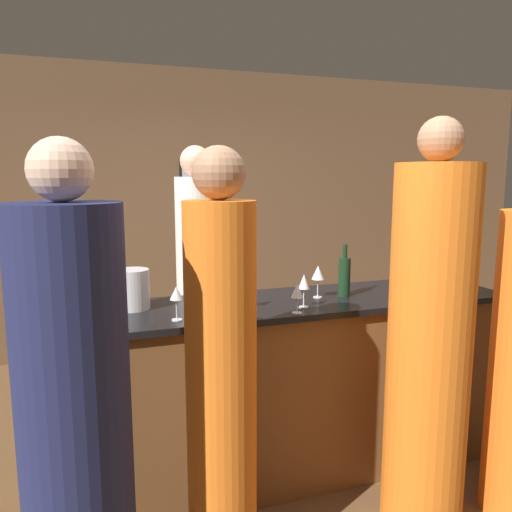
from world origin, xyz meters
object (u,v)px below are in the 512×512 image
at_px(bartender, 198,293).
at_px(guest_3, 76,427).
at_px(wine_bottle_0, 472,275).
at_px(ice_bucket, 133,289).
at_px(guest_0, 221,385).
at_px(wine_bottle_1, 344,276).
at_px(guest_2, 429,349).

bearing_deg(bartender, guest_3, 63.78).
relative_size(wine_bottle_0, ice_bucket, 1.32).
bearing_deg(guest_0, wine_bottle_0, 15.75).
relative_size(bartender, guest_3, 1.04).
bearing_deg(wine_bottle_1, wine_bottle_0, -11.05).
bearing_deg(wine_bottle_0, wine_bottle_1, 168.95).
bearing_deg(bartender, wine_bottle_0, 146.36).
xyz_separation_m(guest_2, ice_bucket, (-1.30, 0.77, 0.22)).
distance_m(guest_2, ice_bucket, 1.53).
distance_m(wine_bottle_1, ice_bucket, 1.21).
distance_m(bartender, guest_2, 1.70).
height_order(guest_3, ice_bucket, guest_3).
distance_m(bartender, guest_3, 1.80).
relative_size(guest_0, wine_bottle_0, 6.62).
bearing_deg(ice_bucket, wine_bottle_0, -7.40).
height_order(guest_0, guest_2, guest_2).
xyz_separation_m(bartender, guest_2, (0.80, -1.50, 0.00)).
height_order(guest_3, wine_bottle_1, guest_3).
bearing_deg(wine_bottle_1, guest_0, -145.27).
bearing_deg(wine_bottle_0, guest_0, -164.25).
bearing_deg(guest_3, guest_0, 13.57).
height_order(guest_0, wine_bottle_1, guest_0).
relative_size(wine_bottle_0, wine_bottle_1, 0.92).
xyz_separation_m(bartender, wine_bottle_0, (1.49, -0.99, 0.23)).
bearing_deg(ice_bucket, guest_0, -69.04).
bearing_deg(wine_bottle_1, bartender, 129.83).
distance_m(bartender, wine_bottle_1, 1.12).
xyz_separation_m(bartender, wine_bottle_1, (0.70, -0.84, 0.24)).
xyz_separation_m(bartender, guest_0, (-0.22, -1.48, -0.05)).
bearing_deg(bartender, guest_0, 81.43).
distance_m(guest_0, wine_bottle_0, 1.80).
xyz_separation_m(guest_2, wine_bottle_1, (-0.10, 0.66, 0.24)).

